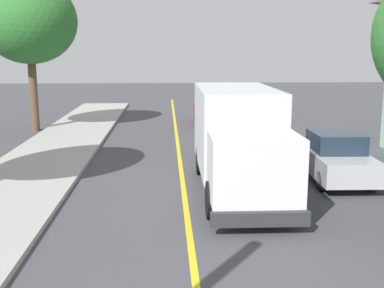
{
  "coord_description": "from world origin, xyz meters",
  "views": [
    {
      "loc": [
        -0.53,
        -4.42,
        4.39
      ],
      "look_at": [
        0.29,
        10.5,
        1.4
      ],
      "focal_mm": 43.98,
      "sensor_mm": 36.0,
      "label": 1
    }
  ],
  "objects": [
    {
      "name": "street_tree_down_block",
      "position": [
        -7.74,
        21.66,
        5.9
      ],
      "size": [
        5.05,
        5.05,
        8.19
      ],
      "color": "brown",
      "rests_on": "ground"
    },
    {
      "name": "centre_line_yellow",
      "position": [
        0.0,
        10.0,
        0.0
      ],
      "size": [
        0.16,
        56.0,
        0.01
      ],
      "primitive_type": "cube",
      "color": "gold",
      "rests_on": "ground"
    },
    {
      "name": "parked_car_mid",
      "position": [
        2.21,
        23.73,
        0.79
      ],
      "size": [
        1.95,
        4.46,
        1.67
      ],
      "color": "maroon",
      "rests_on": "ground"
    },
    {
      "name": "box_truck",
      "position": [
        1.72,
        9.99,
        1.77
      ],
      "size": [
        2.46,
        7.2,
        3.2
      ],
      "color": "silver",
      "rests_on": "ground"
    },
    {
      "name": "parked_van_across",
      "position": [
        5.2,
        11.0,
        0.79
      ],
      "size": [
        1.93,
        4.45,
        1.67
      ],
      "color": "#B7B7BC",
      "rests_on": "ground"
    },
    {
      "name": "parked_car_near",
      "position": [
        2.48,
        17.16,
        0.79
      ],
      "size": [
        1.81,
        4.41,
        1.67
      ],
      "color": "#B7B7BC",
      "rests_on": "ground"
    }
  ]
}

